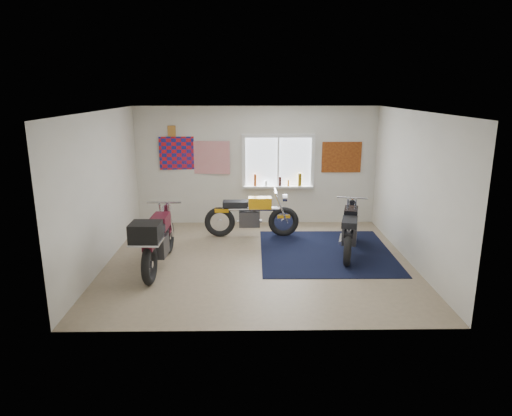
{
  "coord_description": "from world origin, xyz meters",
  "views": [
    {
      "loc": [
        -0.16,
        -7.86,
        3.06
      ],
      "look_at": [
        -0.04,
        0.4,
        0.9
      ],
      "focal_mm": 32.0,
      "sensor_mm": 36.0,
      "label": 1
    }
  ],
  "objects_px": {
    "black_chrome_bike": "(350,231)",
    "maroon_tourer": "(156,240)",
    "yellow_triumph": "(251,216)",
    "navy_rug": "(326,252)"
  },
  "relations": [
    {
      "from": "navy_rug",
      "to": "maroon_tourer",
      "type": "distance_m",
      "value": 3.24
    },
    {
      "from": "yellow_triumph",
      "to": "black_chrome_bike",
      "type": "relative_size",
      "value": 1.05
    },
    {
      "from": "navy_rug",
      "to": "black_chrome_bike",
      "type": "relative_size",
      "value": 1.36
    },
    {
      "from": "black_chrome_bike",
      "to": "maroon_tourer",
      "type": "relative_size",
      "value": 0.91
    },
    {
      "from": "yellow_triumph",
      "to": "black_chrome_bike",
      "type": "xyz_separation_m",
      "value": [
        1.87,
        -1.07,
        -0.01
      ]
    },
    {
      "from": "navy_rug",
      "to": "black_chrome_bike",
      "type": "xyz_separation_m",
      "value": [
        0.43,
        -0.05,
        0.43
      ]
    },
    {
      "from": "navy_rug",
      "to": "maroon_tourer",
      "type": "xyz_separation_m",
      "value": [
        -3.07,
        -0.88,
        0.55
      ]
    },
    {
      "from": "navy_rug",
      "to": "black_chrome_bike",
      "type": "height_order",
      "value": "black_chrome_bike"
    },
    {
      "from": "black_chrome_bike",
      "to": "maroon_tourer",
      "type": "xyz_separation_m",
      "value": [
        -3.5,
        -0.83,
        0.12
      ]
    },
    {
      "from": "navy_rug",
      "to": "yellow_triumph",
      "type": "distance_m",
      "value": 1.81
    }
  ]
}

